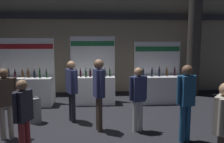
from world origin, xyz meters
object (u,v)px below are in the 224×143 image
(exhibitor_booth_1, at_px, (93,87))
(trash_bin, at_px, (35,110))
(visitor_1, at_px, (186,97))
(exhibitor_booth_2, at_px, (159,87))
(visitor_4, at_px, (72,86))
(visitor_0, at_px, (138,95))
(visitor_7, at_px, (99,89))
(visitor_5, at_px, (224,121))
(visitor_6, at_px, (5,97))
(exhibitor_booth_0, at_px, (26,89))
(visitor_2, at_px, (23,113))

(exhibitor_booth_1, distance_m, trash_bin, 2.52)
(exhibitor_booth_1, bearing_deg, visitor_1, -58.31)
(exhibitor_booth_2, relative_size, visitor_1, 1.26)
(visitor_4, bearing_deg, exhibitor_booth_2, -85.07)
(visitor_0, relative_size, visitor_7, 0.89)
(visitor_5, bearing_deg, visitor_6, 108.08)
(trash_bin, height_order, visitor_0, visitor_0)
(exhibitor_booth_1, distance_m, exhibitor_booth_2, 2.43)
(visitor_6, bearing_deg, visitor_7, 159.78)
(visitor_0, bearing_deg, visitor_1, -51.05)
(visitor_1, bearing_deg, exhibitor_booth_1, -71.73)
(trash_bin, bearing_deg, exhibitor_booth_2, 24.30)
(visitor_6, distance_m, visitor_7, 2.20)
(visitor_1, bearing_deg, exhibitor_booth_0, -49.85)
(visitor_2, distance_m, visitor_4, 2.15)
(exhibitor_booth_0, relative_size, visitor_0, 1.45)
(visitor_0, xyz_separation_m, visitor_6, (-3.16, -0.22, 0.05))
(visitor_2, distance_m, visitor_5, 3.64)
(exhibitor_booth_2, bearing_deg, visitor_0, -115.74)
(exhibitor_booth_0, distance_m, visitor_5, 6.56)
(visitor_2, height_order, visitor_6, visitor_6)
(visitor_1, bearing_deg, visitor_4, -43.00)
(exhibitor_booth_1, xyz_separation_m, visitor_4, (-0.59, -1.88, 0.43))
(exhibitor_booth_2, height_order, visitor_7, exhibitor_booth_2)
(exhibitor_booth_0, relative_size, visitor_5, 1.45)
(visitor_0, relative_size, visitor_4, 0.94)
(exhibitor_booth_0, bearing_deg, visitor_4, -44.90)
(exhibitor_booth_1, height_order, visitor_4, exhibitor_booth_1)
(visitor_1, bearing_deg, exhibitor_booth_2, -108.87)
(exhibitor_booth_1, bearing_deg, visitor_7, -86.40)
(trash_bin, xyz_separation_m, visitor_2, (0.29, -1.99, 0.56))
(trash_bin, bearing_deg, visitor_6, -110.54)
(trash_bin, distance_m, visitor_1, 4.08)
(exhibitor_booth_0, height_order, exhibitor_booth_2, exhibitor_booth_0)
(visitor_5, height_order, visitor_6, visitor_6)
(visitor_4, bearing_deg, trash_bin, 65.40)
(exhibitor_booth_1, relative_size, visitor_2, 1.55)
(visitor_1, distance_m, visitor_2, 3.47)
(exhibitor_booth_0, distance_m, visitor_7, 3.60)
(visitor_0, distance_m, visitor_5, 2.33)
(trash_bin, height_order, visitor_6, visitor_6)
(exhibitor_booth_2, xyz_separation_m, visitor_1, (-0.32, -3.33, 0.47))
(visitor_4, relative_size, visitor_5, 1.07)
(exhibitor_booth_0, xyz_separation_m, visitor_6, (0.36, -2.85, 0.40))
(exhibitor_booth_2, bearing_deg, visitor_7, -131.66)
(exhibitor_booth_2, xyz_separation_m, visitor_0, (-1.28, -2.65, 0.37))
(visitor_2, xyz_separation_m, visitor_6, (-0.69, 0.94, 0.09))
(visitor_2, bearing_deg, trash_bin, 32.01)
(exhibitor_booth_0, distance_m, trash_bin, 1.97)
(exhibitor_booth_0, height_order, visitor_4, exhibitor_booth_0)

